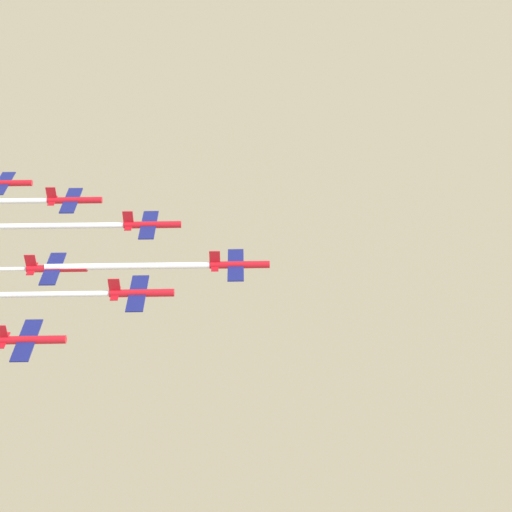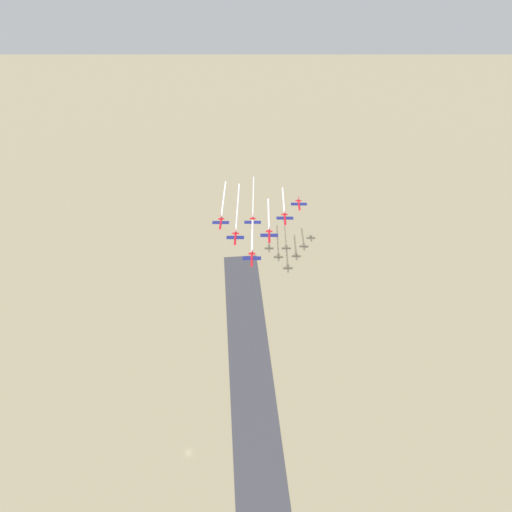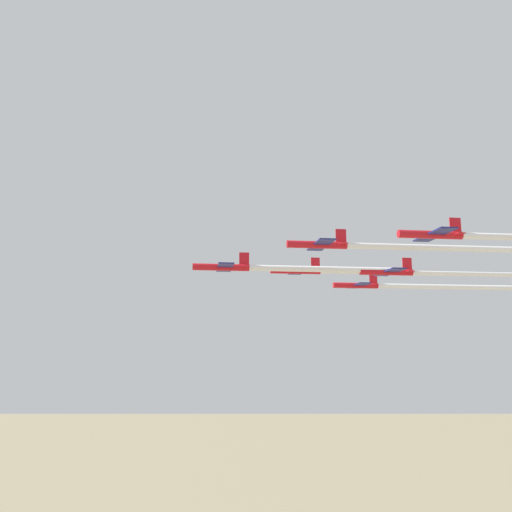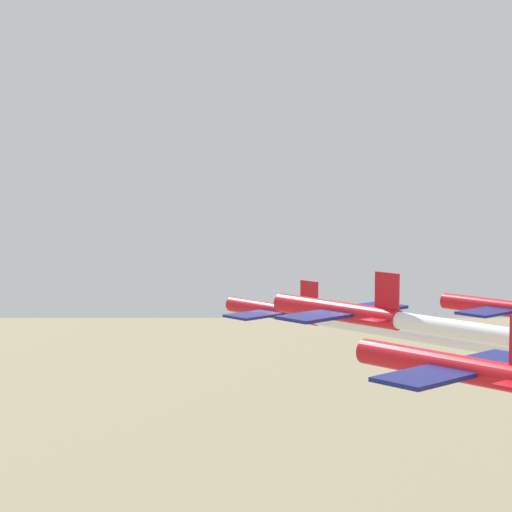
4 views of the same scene
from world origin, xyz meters
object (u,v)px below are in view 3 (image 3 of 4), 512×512
(jet_3, at_px, (433,234))
(jet_4, at_px, (388,272))
(jet_2, at_px, (297,271))
(jet_1, at_px, (319,245))
(jet_5, at_px, (357,285))
(jet_0, at_px, (223,267))

(jet_3, relative_size, jet_4, 1.00)
(jet_2, distance_m, jet_3, 32.82)
(jet_1, relative_size, jet_2, 1.00)
(jet_2, distance_m, jet_5, 18.82)
(jet_1, relative_size, jet_3, 1.00)
(jet_3, bearing_deg, jet_2, 29.54)
(jet_0, height_order, jet_2, jet_2)
(jet_3, bearing_deg, jet_5, -0.00)
(jet_2, xyz_separation_m, jet_5, (-1.32, 18.70, -1.70))
(jet_1, distance_m, jet_2, 19.08)
(jet_4, height_order, jet_5, jet_4)
(jet_2, xyz_separation_m, jet_4, (15.70, 10.23, -1.39))
(jet_5, bearing_deg, jet_4, 180.00)
(jet_1, xyz_separation_m, jet_4, (-1.32, 18.70, -3.07))
(jet_3, bearing_deg, jet_4, 0.00)
(jet_1, distance_m, jet_5, 32.94)
(jet_0, xyz_separation_m, jet_2, (-1.32, 18.70, 1.08))
(jet_1, bearing_deg, jet_5, -29.54)
(jet_5, bearing_deg, jet_3, 180.00)
(jet_1, bearing_deg, jet_3, -120.47)
(jet_1, relative_size, jet_4, 1.00)
(jet_4, relative_size, jet_5, 1.00)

